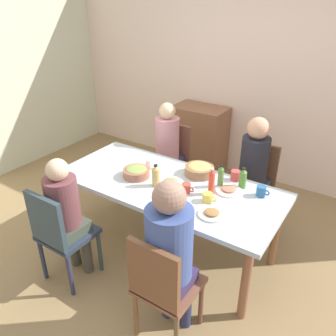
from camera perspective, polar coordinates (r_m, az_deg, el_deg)
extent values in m
plane|color=#8F744D|center=(3.45, 0.00, -13.12)|extent=(6.55, 6.55, 0.00)
cube|color=beige|center=(4.48, 14.35, 14.44)|extent=(5.70, 0.12, 2.60)
cube|color=silver|center=(3.04, 0.00, -2.85)|extent=(2.03, 0.90, 0.04)
cylinder|color=#94593E|center=(3.54, -15.73, -6.14)|extent=(0.07, 0.07, 0.69)
cylinder|color=brown|center=(2.69, 12.80, -18.24)|extent=(0.07, 0.07, 0.69)
cylinder|color=brown|center=(3.95, -8.25, -1.58)|extent=(0.07, 0.07, 0.69)
cylinder|color=brown|center=(3.21, 17.57, -10.29)|extent=(0.07, 0.07, 0.69)
cube|color=brown|center=(3.57, 13.57, -3.75)|extent=(0.40, 0.40, 0.04)
cylinder|color=brown|center=(3.79, 16.53, -6.23)|extent=(0.04, 0.04, 0.43)
cylinder|color=brown|center=(3.88, 11.79, -4.81)|extent=(0.04, 0.04, 0.43)
cylinder|color=brown|center=(3.52, 14.75, -8.87)|extent=(0.04, 0.04, 0.43)
cylinder|color=brown|center=(3.61, 9.67, -7.25)|extent=(0.04, 0.04, 0.43)
cube|color=brown|center=(3.62, 15.01, 0.69)|extent=(0.38, 0.04, 0.45)
cylinder|color=#273644|center=(3.59, 13.80, -7.74)|extent=(0.09, 0.09, 0.45)
cylinder|color=#293B46|center=(3.63, 11.45, -7.01)|extent=(0.09, 0.09, 0.45)
cube|color=#2C3C4D|center=(3.54, 13.68, -2.92)|extent=(0.30, 0.30, 0.10)
cylinder|color=#21212B|center=(3.41, 14.20, 1.24)|extent=(0.27, 0.27, 0.47)
sphere|color=tan|center=(3.28, 14.86, 6.43)|extent=(0.21, 0.21, 0.21)
cube|color=brown|center=(3.96, -0.11, 0.35)|extent=(0.40, 0.40, 0.04)
cylinder|color=brown|center=(4.12, 3.18, -2.14)|extent=(0.04, 0.04, 0.43)
cylinder|color=brown|center=(4.28, -0.74, -0.90)|extent=(0.04, 0.04, 0.43)
cylinder|color=brown|center=(3.87, 0.60, -4.21)|extent=(0.04, 0.04, 0.43)
cylinder|color=brown|center=(4.04, -3.45, -2.81)|extent=(0.04, 0.04, 0.43)
cube|color=brown|center=(4.00, 1.32, 4.32)|extent=(0.38, 0.04, 0.45)
cylinder|color=#34334C|center=(3.96, 0.06, -3.27)|extent=(0.09, 0.09, 0.45)
cylinder|color=#302B4F|center=(4.03, -1.84, -2.63)|extent=(0.09, 0.09, 0.45)
cube|color=#2E2D4D|center=(3.94, -0.11, 1.12)|extent=(0.30, 0.30, 0.10)
cylinder|color=#D18994|center=(3.82, -0.11, 4.98)|extent=(0.27, 0.27, 0.47)
sphere|color=beige|center=(3.71, -0.11, 9.51)|extent=(0.18, 0.18, 0.18)
cube|color=brown|center=(2.49, 0.18, -18.99)|extent=(0.40, 0.40, 0.04)
cylinder|color=brown|center=(2.64, -5.40, -23.04)|extent=(0.04, 0.04, 0.43)
cylinder|color=brown|center=(2.82, -0.87, -18.67)|extent=(0.04, 0.04, 0.43)
cylinder|color=brown|center=(2.70, 5.54, -21.47)|extent=(0.04, 0.04, 0.43)
cube|color=brown|center=(2.22, -2.50, -17.60)|extent=(0.38, 0.04, 0.45)
cylinder|color=#2F3555|center=(2.74, -0.09, -20.16)|extent=(0.09, 0.09, 0.45)
cylinder|color=#262C50|center=(2.68, 2.97, -21.53)|extent=(0.09, 0.09, 0.45)
cube|color=#352953|center=(2.45, 0.18, -18.03)|extent=(0.30, 0.30, 0.10)
cylinder|color=#3F569E|center=(2.24, 0.19, -12.52)|extent=(0.31, 0.31, 0.51)
sphere|color=#9B7563|center=(2.03, 0.21, -4.89)|extent=(0.21, 0.21, 0.21)
cube|color=#273143|center=(3.02, -16.35, -10.54)|extent=(0.40, 0.40, 0.04)
cylinder|color=#262F45|center=(3.20, -20.21, -14.01)|extent=(0.04, 0.04, 0.43)
cylinder|color=#2E2F51|center=(2.99, -16.03, -16.77)|extent=(0.04, 0.04, 0.43)
cylinder|color=#25384E|center=(3.35, -15.62, -11.09)|extent=(0.04, 0.04, 0.43)
cylinder|color=#2F4143|center=(3.14, -11.34, -13.44)|extent=(0.04, 0.04, 0.43)
cube|color=#2D3F49|center=(2.80, -19.73, -8.48)|extent=(0.38, 0.04, 0.45)
cylinder|color=#444738|center=(3.25, -15.47, -12.16)|extent=(0.09, 0.09, 0.45)
cylinder|color=#47443B|center=(3.16, -13.46, -13.30)|extent=(0.09, 0.09, 0.45)
cube|color=#3C463A|center=(2.99, -16.50, -9.63)|extent=(0.30, 0.30, 0.10)
cylinder|color=brown|center=(2.84, -17.19, -5.43)|extent=(0.26, 0.26, 0.42)
sphere|color=beige|center=(2.71, -18.02, -0.29)|extent=(0.17, 0.17, 0.17)
cylinder|color=silver|center=(2.63, 7.31, -7.67)|extent=(0.21, 0.21, 0.01)
ellipsoid|color=#9B6E3E|center=(2.62, 7.34, -7.32)|extent=(0.12, 0.12, 0.02)
cylinder|color=white|center=(2.95, 10.10, -3.75)|extent=(0.22, 0.22, 0.01)
ellipsoid|color=#D4775C|center=(2.94, 10.13, -3.42)|extent=(0.12, 0.12, 0.02)
cylinder|color=white|center=(3.01, 0.45, -2.50)|extent=(0.24, 0.24, 0.01)
ellipsoid|color=#7D904F|center=(3.01, 0.45, -2.17)|extent=(0.13, 0.13, 0.02)
cylinder|color=#A15F49|center=(3.13, -5.31, -0.81)|extent=(0.24, 0.24, 0.07)
ellipsoid|color=#869F4F|center=(3.11, -5.34, -0.20)|extent=(0.19, 0.19, 0.04)
cylinder|color=#936545|center=(3.16, 5.26, -0.43)|extent=(0.27, 0.27, 0.09)
ellipsoid|color=tan|center=(3.14, 5.30, 0.26)|extent=(0.22, 0.22, 0.04)
cylinder|color=white|center=(3.27, -3.13, 0.75)|extent=(0.07, 0.07, 0.09)
torus|color=white|center=(3.25, -2.45, 0.54)|extent=(0.05, 0.01, 0.05)
cylinder|color=#CC4344|center=(3.11, 11.18, -1.22)|extent=(0.08, 0.08, 0.09)
torus|color=#C6463A|center=(3.10, 12.08, -1.48)|extent=(0.05, 0.01, 0.05)
cylinder|color=#296199|center=(2.93, 15.27, -3.74)|extent=(0.08, 0.08, 0.09)
torus|color=#35599E|center=(2.91, 16.20, -4.01)|extent=(0.05, 0.01, 0.05)
cylinder|color=#C74235|center=(2.88, 3.04, -3.35)|extent=(0.08, 0.08, 0.08)
torus|color=#CE5246|center=(2.86, 3.92, -3.63)|extent=(0.05, 0.01, 0.05)
cylinder|color=#EECA4D|center=(2.77, 6.60, -4.87)|extent=(0.08, 0.08, 0.08)
torus|color=yellow|center=(2.76, 7.58, -5.19)|extent=(0.05, 0.01, 0.05)
cylinder|color=red|center=(2.84, 7.26, -2.60)|extent=(0.05, 0.05, 0.20)
cone|color=red|center=(2.78, 7.40, -0.54)|extent=(0.05, 0.05, 0.03)
cylinder|color=silver|center=(2.77, 7.42, -0.17)|extent=(0.03, 0.03, 0.01)
cylinder|color=tan|center=(2.95, -2.05, -1.58)|extent=(0.07, 0.07, 0.16)
cone|color=tan|center=(2.90, -2.08, 0.09)|extent=(0.06, 0.06, 0.03)
cylinder|color=black|center=(2.89, -2.09, 0.44)|extent=(0.03, 0.03, 0.01)
cylinder|color=#4C8531|center=(3.00, 12.36, -1.94)|extent=(0.06, 0.06, 0.15)
cone|color=#547C2D|center=(2.95, 12.53, -0.44)|extent=(0.06, 0.06, 0.03)
cylinder|color=black|center=(2.94, 12.57, -0.09)|extent=(0.03, 0.03, 0.01)
cylinder|color=#52823A|center=(2.97, 8.78, -1.63)|extent=(0.05, 0.05, 0.17)
cone|color=#498538|center=(2.93, 8.92, 0.05)|extent=(0.05, 0.05, 0.03)
cylinder|color=black|center=(2.92, 8.95, 0.40)|extent=(0.03, 0.03, 0.01)
cube|color=brown|center=(4.69, 5.19, 4.84)|extent=(0.70, 0.44, 0.90)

